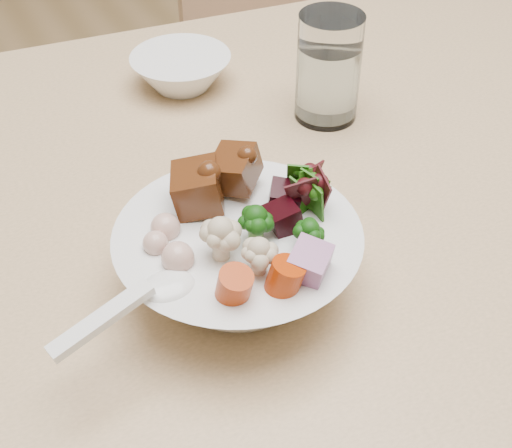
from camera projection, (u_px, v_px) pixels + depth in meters
name	position (u px, v px, depth m)	size (l,w,h in m)	color
dining_table	(465.00, 194.00, 0.93)	(1.73, 1.08, 0.77)	tan
chair_far	(294.00, 59.00, 1.56)	(0.47, 0.47, 0.93)	tan
food_bowl	(239.00, 254.00, 0.67)	(0.23, 0.23, 0.13)	white
soup_spoon	(152.00, 295.00, 0.59)	(0.14, 0.06, 0.03)	white
water_glass	(328.00, 72.00, 0.89)	(0.08, 0.08, 0.14)	white
side_bowl	(181.00, 71.00, 0.97)	(0.14, 0.14, 0.05)	white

